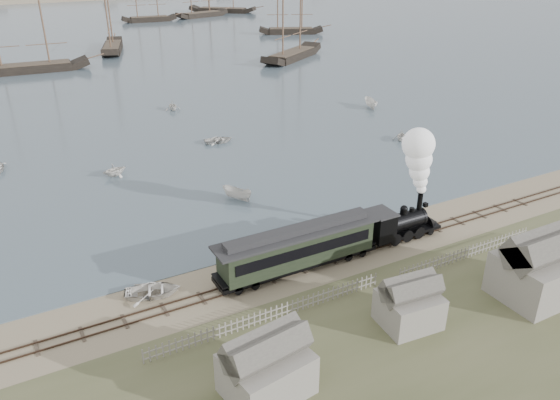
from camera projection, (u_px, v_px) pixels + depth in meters
name	position (u px, v px, depth m)	size (l,w,h in m)	color
ground	(300.00, 255.00, 48.27)	(600.00, 600.00, 0.00)	tan
harbor_water	(44.00, 23.00, 183.08)	(600.00, 336.00, 0.06)	#4B5C6C
rail_track	(312.00, 265.00, 46.67)	(120.00, 1.80, 0.16)	#3B2B20
picket_fence_west	(272.00, 320.00, 39.92)	(19.00, 0.10, 1.20)	gray
picket_fence_east	(466.00, 258.00, 47.72)	(15.00, 0.10, 1.20)	gray
shed_left	(267.00, 391.00, 33.65)	(5.00, 4.00, 4.10)	gray
shed_mid	(407.00, 323.00, 39.62)	(4.00, 3.50, 3.60)	gray
shed_right	(533.00, 295.00, 42.78)	(6.00, 5.00, 5.10)	gray
far_spit	(20.00, 2.00, 246.53)	(500.00, 20.00, 1.80)	tan
locomotive	(415.00, 191.00, 49.35)	(8.07, 3.01, 10.07)	black
passenger_coach	(298.00, 247.00, 45.12)	(14.56, 2.81, 3.54)	black
beached_dinghy	(153.00, 291.00, 42.55)	(4.34, 3.10, 0.90)	silver
rowboat_1	(114.00, 170.00, 64.02)	(2.91, 2.51, 1.53)	silver
rowboat_2	(237.00, 194.00, 58.15)	(3.50, 1.32, 1.35)	silver
rowboat_3	(218.00, 140.00, 74.73)	(3.91, 2.79, 0.81)	silver
rowboat_4	(401.00, 136.00, 75.42)	(2.65, 2.29, 1.40)	silver
rowboat_5	(371.00, 103.00, 90.07)	(3.95, 1.49, 1.53)	silver
rowboat_7	(173.00, 106.00, 88.89)	(2.88, 2.49, 1.52)	silver
schooner_2	(20.00, 23.00, 110.71)	(24.16, 5.57, 20.00)	black
schooner_3	(108.00, 9.00, 132.22)	(20.06, 4.63, 20.00)	black
schooner_4	(293.00, 14.00, 123.62)	(22.79, 5.26, 20.00)	black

